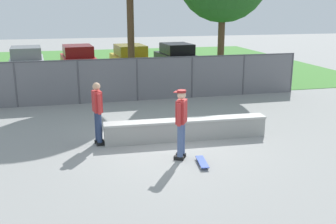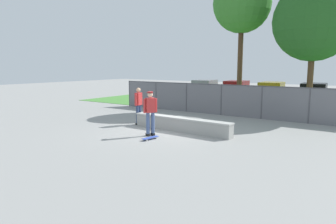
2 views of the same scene
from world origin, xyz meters
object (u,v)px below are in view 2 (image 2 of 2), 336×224
bystander (139,104)px  skateboarder (150,111)px  tree_near_right (314,21)px  car_yellow (271,93)px  car_silver (204,89)px  car_black (313,95)px  concrete_ledge (181,124)px  tree_near_left (242,5)px  car_red (236,91)px  skateboard (150,138)px

bystander → skateboarder: bearing=-38.8°
tree_near_right → car_yellow: tree_near_right is taller
car_silver → bystander: (3.11, -12.37, 0.17)m
car_yellow → car_black: (2.90, 0.22, 0.00)m
car_silver → car_black: 8.76m
car_yellow → concrete_ledge: bearing=-90.8°
tree_near_left → car_silver: size_ratio=1.95×
tree_near_right → car_black: 6.93m
tree_near_right → car_red: tree_near_right is taller
car_black → bystander: 13.51m
tree_near_right → car_yellow: (-3.64, 5.09, -4.39)m
bystander → tree_near_left: bearing=74.3°
tree_near_left → car_red: size_ratio=1.95×
tree_near_left → car_yellow: size_ratio=1.95×
car_black → car_silver: bearing=179.4°
tree_near_right → bystander: bearing=-132.5°
car_yellow → car_black: size_ratio=1.00×
tree_near_left → car_silver: (-5.21, 4.91, -5.78)m
concrete_ledge → car_silver: 13.79m
skateboarder → skateboard: (0.41, -0.53, -0.96)m
skateboarder → tree_near_right: tree_near_right is taller
car_red → tree_near_left: bearing=-65.0°
car_yellow → tree_near_left: bearing=-98.1°
skateboarder → bystander: bearing=141.2°
tree_near_right → bystander: size_ratio=4.06×
skateboard → car_yellow: 14.23m
bystander → car_black: bearing=65.3°
tree_near_left → skateboard: bearing=-88.1°
bystander → car_yellow: bearing=77.2°
tree_near_left → car_black: bearing=53.6°
skateboarder → car_red: size_ratio=0.42×
car_silver → car_yellow: same height
concrete_ledge → car_red: bearing=102.6°
skateboarder → tree_near_left: tree_near_left is taller
concrete_ledge → tree_near_left: (-0.48, 7.63, 6.30)m
skateboarder → car_silver: size_ratio=0.42×
concrete_ledge → tree_near_left: bearing=93.6°
skateboarder → car_yellow: skateboarder is taller
skateboard → tree_near_left: tree_near_left is taller
tree_near_left → car_black: tree_near_left is taller
tree_near_right → car_red: bearing=140.1°
car_black → car_yellow: bearing=-175.7°
skateboarder → concrete_ledge: bearing=68.5°
concrete_ledge → car_yellow: bearing=89.2°
skateboard → car_red: bearing=100.4°
skateboard → car_silver: (-5.53, 14.52, 0.77)m
skateboard → tree_near_left: (-0.33, 9.61, 6.55)m
skateboard → car_red: size_ratio=0.19×
car_black → skateboard: bearing=-102.6°
tree_near_left → tree_near_right: (4.29, -0.49, -1.39)m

